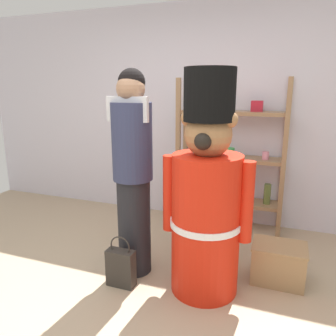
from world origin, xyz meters
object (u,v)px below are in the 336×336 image
merchandise_shelf (230,156)px  teddy_bear_guard (206,201)px  display_crate (278,263)px  shopping_bag (121,267)px  person_shopper (133,171)px

merchandise_shelf → teddy_bear_guard: teddy_bear_guard is taller
merchandise_shelf → display_crate: size_ratio=3.88×
shopping_bag → display_crate: 1.34m
display_crate → shopping_bag: bearing=-157.0°
merchandise_shelf → display_crate: bearing=-58.8°
shopping_bag → teddy_bear_guard: bearing=16.9°
shopping_bag → display_crate: size_ratio=1.00×
shopping_bag → display_crate: shopping_bag is taller
merchandise_shelf → teddy_bear_guard: size_ratio=0.98×
person_shopper → display_crate: (1.23, 0.27, -0.77)m
person_shopper → display_crate: bearing=12.3°
person_shopper → shopping_bag: bearing=-91.7°
merchandise_shelf → display_crate: merchandise_shelf is taller
display_crate → merchandise_shelf: bearing=121.2°
person_shopper → shopping_bag: size_ratio=3.98×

